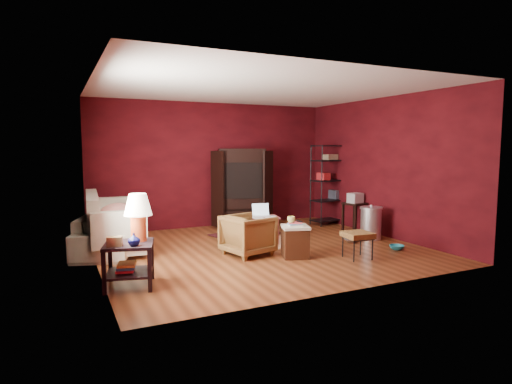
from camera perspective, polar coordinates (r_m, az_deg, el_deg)
room at (r=7.45m, az=0.43°, el=2.91°), size 5.54×5.04×2.84m
sofa at (r=8.03m, az=-18.81°, el=-4.16°), size 1.31×2.30×0.86m
armchair at (r=7.20m, az=-1.06°, el=-5.47°), size 0.84×0.87×0.75m
pet_bowl_steel at (r=8.35m, az=12.60°, el=-5.71°), size 0.27×0.13×0.26m
pet_bowl_turquoise at (r=8.00m, az=18.29°, el=-6.42°), size 0.27×0.15×0.25m
vase at (r=5.58m, az=-15.96°, el=-6.14°), size 0.19×0.20×0.15m
mug at (r=6.97m, az=4.72°, el=-3.56°), size 0.15×0.13×0.13m
side_table at (r=5.80m, az=-16.00°, el=-5.01°), size 0.74×0.74×1.20m
sofa_cushions at (r=8.00m, az=-18.76°, el=-4.09°), size 1.01×2.23×0.91m
hamper at (r=7.08m, az=5.24°, el=-6.50°), size 0.54×0.54×0.60m
footstool at (r=7.14m, az=13.40°, el=-5.69°), size 0.47×0.47×0.44m
rug_round at (r=8.21m, az=0.87°, el=-6.66°), size 1.51×1.51×0.01m
rug_oriental at (r=8.88m, az=-1.42°, el=-5.61°), size 1.48×1.17×0.01m
laptop_desk at (r=8.01m, az=0.81°, el=-3.68°), size 0.68×0.57×0.74m
tv_armoire at (r=9.65m, az=-1.88°, el=0.75°), size 1.33×0.99×1.77m
wire_shelving at (r=10.16m, az=9.88°, el=1.47°), size 0.96×0.53×1.85m
small_stand at (r=9.38m, az=13.08°, el=-1.42°), size 0.48×0.48×0.83m
trash_can at (r=8.71m, az=15.07°, el=-3.99°), size 0.49×0.49×0.69m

